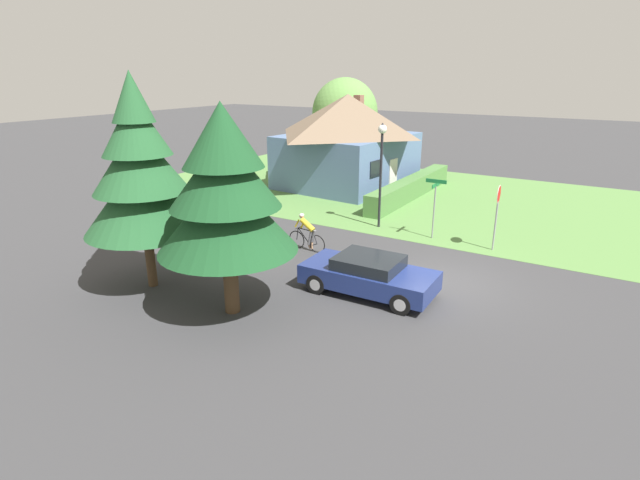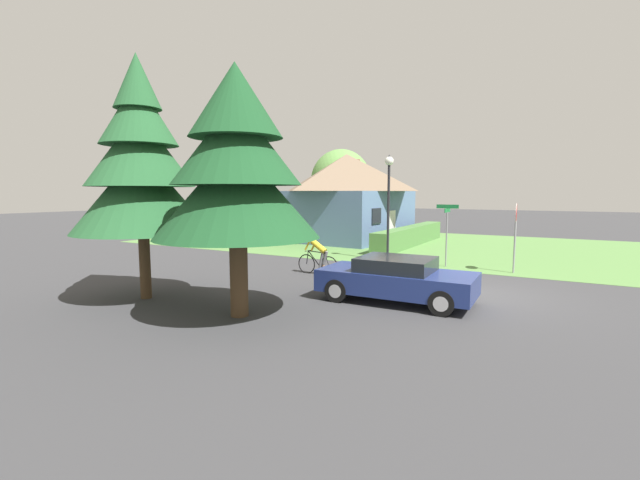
{
  "view_description": "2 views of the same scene",
  "coord_description": "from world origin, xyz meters",
  "px_view_note": "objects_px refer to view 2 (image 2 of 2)",
  "views": [
    {
      "loc": [
        -15.65,
        -4.73,
        6.92
      ],
      "look_at": [
        -1.35,
        4.07,
        1.2
      ],
      "focal_mm": 28.0,
      "sensor_mm": 36.0,
      "label": 1
    },
    {
      "loc": [
        -13.53,
        -2.28,
        3.07
      ],
      "look_at": [
        -1.8,
        4.41,
        1.58
      ],
      "focal_mm": 24.0,
      "sensor_mm": 36.0,
      "label": 2
    }
  ],
  "objects_px": {
    "street_lamp": "(389,184)",
    "street_name_sign": "(447,224)",
    "conifer_tall_near": "(237,164)",
    "sedan_left_lane": "(396,279)",
    "deciduous_tree_right": "(341,181)",
    "cottage_house": "(346,196)",
    "stop_sign": "(516,224)",
    "conifer_tall_far": "(140,165)",
    "cyclist": "(318,255)"
  },
  "relations": [
    {
      "from": "street_lamp",
      "to": "cottage_house",
      "type": "bearing_deg",
      "value": 38.35
    },
    {
      "from": "sedan_left_lane",
      "to": "conifer_tall_near",
      "type": "xyz_separation_m",
      "value": [
        -3.31,
        2.93,
        3.11
      ]
    },
    {
      "from": "deciduous_tree_right",
      "to": "stop_sign",
      "type": "bearing_deg",
      "value": -132.09
    },
    {
      "from": "stop_sign",
      "to": "deciduous_tree_right",
      "type": "relative_size",
      "value": 0.41
    },
    {
      "from": "cyclist",
      "to": "cottage_house",
      "type": "bearing_deg",
      "value": -66.86
    },
    {
      "from": "cottage_house",
      "to": "deciduous_tree_right",
      "type": "bearing_deg",
      "value": 35.17
    },
    {
      "from": "stop_sign",
      "to": "street_lamp",
      "type": "distance_m",
      "value": 5.54
    },
    {
      "from": "cottage_house",
      "to": "street_name_sign",
      "type": "relative_size",
      "value": 3.35
    },
    {
      "from": "street_lamp",
      "to": "deciduous_tree_right",
      "type": "height_order",
      "value": "deciduous_tree_right"
    },
    {
      "from": "street_name_sign",
      "to": "conifer_tall_near",
      "type": "height_order",
      "value": "conifer_tall_near"
    },
    {
      "from": "cottage_house",
      "to": "street_lamp",
      "type": "height_order",
      "value": "cottage_house"
    },
    {
      "from": "street_name_sign",
      "to": "conifer_tall_near",
      "type": "bearing_deg",
      "value": 164.3
    },
    {
      "from": "conifer_tall_near",
      "to": "street_name_sign",
      "type": "bearing_deg",
      "value": -15.7
    },
    {
      "from": "stop_sign",
      "to": "street_lamp",
      "type": "height_order",
      "value": "street_lamp"
    },
    {
      "from": "street_name_sign",
      "to": "conifer_tall_far",
      "type": "relative_size",
      "value": 0.37
    },
    {
      "from": "sedan_left_lane",
      "to": "street_name_sign",
      "type": "bearing_deg",
      "value": -89.99
    },
    {
      "from": "street_lamp",
      "to": "street_name_sign",
      "type": "distance_m",
      "value": 3.16
    },
    {
      "from": "conifer_tall_far",
      "to": "deciduous_tree_right",
      "type": "distance_m",
      "value": 22.63
    },
    {
      "from": "stop_sign",
      "to": "street_name_sign",
      "type": "xyz_separation_m",
      "value": [
        0.17,
        2.61,
        -0.09
      ]
    },
    {
      "from": "cyclist",
      "to": "street_lamp",
      "type": "xyz_separation_m",
      "value": [
        4.42,
        -1.11,
        2.72
      ]
    },
    {
      "from": "cottage_house",
      "to": "stop_sign",
      "type": "relative_size",
      "value": 3.25
    },
    {
      "from": "cyclist",
      "to": "stop_sign",
      "type": "bearing_deg",
      "value": -146.31
    },
    {
      "from": "conifer_tall_near",
      "to": "cyclist",
      "type": "bearing_deg",
      "value": 10.15
    },
    {
      "from": "deciduous_tree_right",
      "to": "street_name_sign",
      "type": "bearing_deg",
      "value": -137.71
    },
    {
      "from": "cottage_house",
      "to": "street_name_sign",
      "type": "height_order",
      "value": "cottage_house"
    },
    {
      "from": "stop_sign",
      "to": "conifer_tall_near",
      "type": "relative_size",
      "value": 0.43
    },
    {
      "from": "cottage_house",
      "to": "street_name_sign",
      "type": "bearing_deg",
      "value": -126.96
    },
    {
      "from": "deciduous_tree_right",
      "to": "conifer_tall_far",
      "type": "bearing_deg",
      "value": -167.66
    },
    {
      "from": "conifer_tall_near",
      "to": "conifer_tall_far",
      "type": "distance_m",
      "value": 3.59
    },
    {
      "from": "street_lamp",
      "to": "conifer_tall_near",
      "type": "relative_size",
      "value": 0.77
    },
    {
      "from": "sedan_left_lane",
      "to": "street_lamp",
      "type": "bearing_deg",
      "value": -68.8
    },
    {
      "from": "stop_sign",
      "to": "deciduous_tree_right",
      "type": "xyz_separation_m",
      "value": [
        12.47,
        13.81,
        2.1
      ]
    },
    {
      "from": "sedan_left_lane",
      "to": "deciduous_tree_right",
      "type": "relative_size",
      "value": 0.67
    },
    {
      "from": "cottage_house",
      "to": "cyclist",
      "type": "relative_size",
      "value": 4.97
    },
    {
      "from": "cottage_house",
      "to": "sedan_left_lane",
      "type": "distance_m",
      "value": 16.35
    },
    {
      "from": "stop_sign",
      "to": "conifer_tall_far",
      "type": "relative_size",
      "value": 0.39
    },
    {
      "from": "cyclist",
      "to": "deciduous_tree_right",
      "type": "height_order",
      "value": "deciduous_tree_right"
    },
    {
      "from": "sedan_left_lane",
      "to": "conifer_tall_near",
      "type": "bearing_deg",
      "value": 47.11
    },
    {
      "from": "street_lamp",
      "to": "street_name_sign",
      "type": "bearing_deg",
      "value": -96.02
    },
    {
      "from": "cyclist",
      "to": "deciduous_tree_right",
      "type": "xyz_separation_m",
      "value": [
        16.44,
        7.4,
        3.27
      ]
    },
    {
      "from": "street_lamp",
      "to": "street_name_sign",
      "type": "height_order",
      "value": "street_lamp"
    },
    {
      "from": "stop_sign",
      "to": "conifer_tall_near",
      "type": "bearing_deg",
      "value": -32.56
    },
    {
      "from": "cottage_house",
      "to": "conifer_tall_far",
      "type": "bearing_deg",
      "value": -169.12
    },
    {
      "from": "street_name_sign",
      "to": "street_lamp",
      "type": "bearing_deg",
      "value": 83.98
    },
    {
      "from": "street_name_sign",
      "to": "deciduous_tree_right",
      "type": "xyz_separation_m",
      "value": [
        12.3,
        11.19,
        2.19
      ]
    },
    {
      "from": "street_lamp",
      "to": "conifer_tall_near",
      "type": "bearing_deg",
      "value": 179.51
    },
    {
      "from": "cyclist",
      "to": "stop_sign",
      "type": "height_order",
      "value": "stop_sign"
    },
    {
      "from": "street_name_sign",
      "to": "deciduous_tree_right",
      "type": "height_order",
      "value": "deciduous_tree_right"
    },
    {
      "from": "conifer_tall_near",
      "to": "sedan_left_lane",
      "type": "bearing_deg",
      "value": -41.52
    },
    {
      "from": "sedan_left_lane",
      "to": "stop_sign",
      "type": "xyz_separation_m",
      "value": [
        6.38,
        -2.46,
        1.25
      ]
    }
  ]
}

